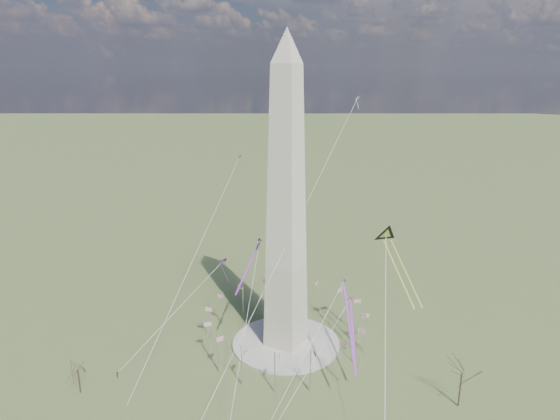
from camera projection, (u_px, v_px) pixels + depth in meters
The scene contains 14 objects.
ground at pixel (286, 344), 167.93m from camera, with size 2000.00×2000.00×0.00m, color #42562B.
plaza at pixel (286, 343), 167.82m from camera, with size 36.00×36.00×0.80m, color #B9B3A9.
washington_monument at pixel (286, 207), 154.68m from camera, with size 15.56×15.56×100.00m.
flagpole_ring at pixel (286, 325), 165.92m from camera, with size 54.40×54.40×13.00m.
tree_near at pixel (462, 371), 134.36m from camera, with size 8.69×8.69×15.21m.
tree_far at pixel (78, 368), 140.75m from camera, with size 6.34×6.34×11.10m.
person_west at pixel (118, 375), 149.54m from camera, with size 0.90×0.71×1.86m, color gray.
kite_delta_black at pixel (388, 238), 146.35m from camera, with size 19.42×18.63×18.07m.
kite_diamond_purple at pixel (223, 263), 170.30m from camera, with size 2.47×3.15×9.19m.
kite_streamer_left at pixel (347, 309), 142.49m from camera, with size 13.37×20.25×15.82m.
kite_streamer_mid at pixel (251, 260), 161.94m from camera, with size 3.73×18.76×12.91m.
kite_streamer_right at pixel (352, 324), 153.72m from camera, with size 11.18×19.69×14.82m.
kite_small_red at pixel (240, 158), 205.94m from camera, with size 1.32×2.08×4.65m.
kite_small_white at pixel (358, 99), 184.76m from camera, with size 1.44×2.21×4.83m.
Camera 1 is at (73.04, -129.79, 89.81)m, focal length 32.00 mm.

